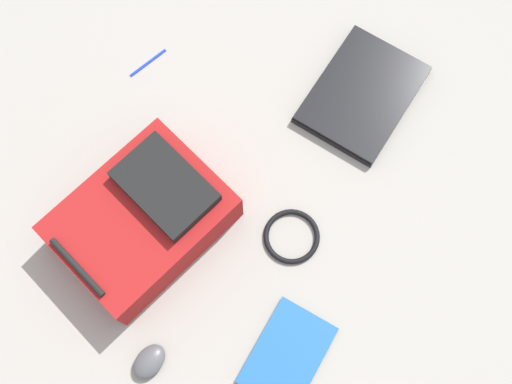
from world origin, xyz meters
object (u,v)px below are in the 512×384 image
book_comic (287,355)px  cable_coil (292,236)px  computer_mouse (149,361)px  laptop (362,93)px  backpack (144,218)px  pen_black (148,62)px

book_comic → cable_coil: cable_coil is taller
computer_mouse → laptop: bearing=-88.7°
backpack → cable_coil: backpack is taller
laptop → computer_mouse: 0.94m
cable_coil → pen_black: cable_coil is taller
book_comic → cable_coil: bearing=-47.3°
backpack → book_comic: backpack is taller
laptop → computer_mouse: (-0.13, 0.93, 0.00)m
book_comic → computer_mouse: (0.23, 0.26, 0.01)m
laptop → cable_coil: size_ratio=2.67×
cable_coil → pen_black: 0.67m
backpack → computer_mouse: size_ratio=4.49×
cable_coil → laptop: bearing=-70.7°
book_comic → computer_mouse: 0.35m
book_comic → cable_coil: 0.31m
cable_coil → computer_mouse: bearing=87.4°
laptop → book_comic: 0.77m
computer_mouse → pen_black: bearing=-47.9°
backpack → laptop: size_ratio=1.05×
book_comic → pen_black: book_comic is taller
book_comic → backpack: bearing=3.1°
backpack → computer_mouse: 0.37m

